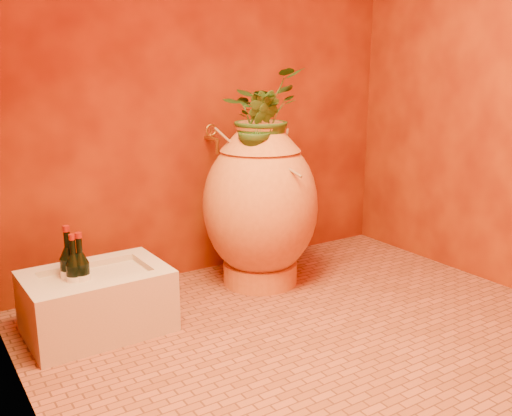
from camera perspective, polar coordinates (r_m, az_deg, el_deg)
floor at (r=2.77m, az=5.53°, el=-11.94°), size 2.50×2.50×0.00m
wall_back at (r=3.32m, az=-4.97°, el=14.78°), size 2.50×0.02×2.50m
wall_right at (r=3.41m, az=23.39°, el=13.68°), size 0.02×2.00×2.50m
amphora at (r=3.16m, az=0.43°, el=0.31°), size 0.68×0.68×0.92m
stone_basin at (r=2.78m, az=-15.58°, el=-9.10°), size 0.65×0.45×0.30m
wine_bottle_a at (r=2.72m, az=-17.62°, el=-6.70°), size 0.08×0.08×0.32m
wine_bottle_b at (r=2.77m, az=-18.11°, el=-6.17°), size 0.08×0.08×0.35m
wine_bottle_c at (r=2.72m, az=-17.03°, el=-6.61°), size 0.08×0.08×0.33m
wall_tap at (r=3.27m, az=-4.39°, el=7.04°), size 0.07×0.15×0.16m
plant_main at (r=3.10m, az=0.55°, el=9.38°), size 0.56×0.53×0.49m
plant_side at (r=2.98m, az=0.24°, el=8.02°), size 0.28×0.27×0.39m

